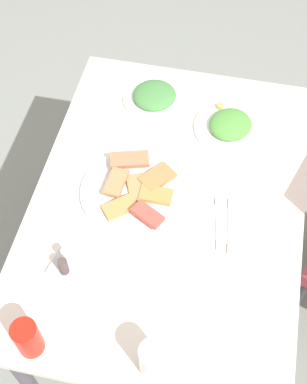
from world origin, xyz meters
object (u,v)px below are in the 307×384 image
drinking_glass (153,359)px  spoon (231,225)px  soda_can (28,338)px  fork (219,223)px  salad_plate_rice (230,126)px  dining_table (167,214)px  salad_plate_greens (155,96)px  paper_napkin (225,225)px  pide_platter (134,190)px  condiment_caddy (66,264)px

drinking_glass → spoon: drinking_glass is taller
soda_can → fork: size_ratio=0.68×
salad_plate_rice → spoon: salad_plate_rice is taller
dining_table → salad_plate_rice: 0.37m
salad_plate_greens → soda_can: size_ratio=1.78×
paper_napkin → fork: size_ratio=0.67×
paper_napkin → soda_can: bearing=-43.3°
soda_can → paper_napkin: size_ratio=1.01×
salad_plate_rice → fork: size_ratio=1.34×
pide_platter → spoon: pide_platter is taller
pide_platter → salad_plate_rice: bearing=141.4°
salad_plate_rice → drinking_glass: drinking_glass is taller
spoon → soda_can: bearing=-50.8°
salad_plate_greens → paper_napkin: size_ratio=1.80×
dining_table → salad_plate_rice: bearing=155.8°
dining_table → fork: fork is taller
salad_plate_greens → paper_napkin: bearing=34.0°
condiment_caddy → fork: bearing=120.2°
soda_can → drinking_glass: (-0.01, 0.31, -0.00)m
salad_plate_greens → spoon: (0.45, 0.32, -0.01)m
salad_plate_rice → dining_table: bearing=-24.2°
dining_table → salad_plate_greens: bearing=-162.5°
salad_plate_rice → soda_can: size_ratio=1.96×
salad_plate_greens → fork: bearing=32.4°
pide_platter → soda_can: bearing=-15.8°
drinking_glass → paper_napkin: (-0.44, 0.12, -0.06)m
soda_can → paper_napkin: 0.63m
salad_plate_rice → fork: (0.38, 0.02, -0.01)m
salad_plate_greens → fork: (0.45, 0.29, -0.01)m
drinking_glass → condiment_caddy: bearing=-126.5°
fork → condiment_caddy: condiment_caddy is taller
pide_platter → spoon: size_ratio=1.69×
fork → soda_can: bearing=-51.6°
drinking_glass → spoon: 0.47m
pide_platter → paper_napkin: (0.06, 0.29, -0.01)m
paper_napkin → drinking_glass: bearing=-15.1°
salad_plate_greens → condiment_caddy: size_ratio=2.04×
soda_can → fork: (-0.46, 0.41, -0.06)m
salad_plate_greens → drinking_glass: 0.92m
dining_table → soda_can: size_ratio=9.39×
paper_napkin → salad_plate_greens: bearing=-146.0°
dining_table → paper_napkin: bearing=74.5°
fork → paper_napkin: bearing=80.4°
salad_plate_greens → spoon: bearing=35.5°
dining_table → fork: bearing=72.8°
drinking_glass → spoon: bearing=162.8°
drinking_glass → condiment_caddy: drinking_glass is taller
salad_plate_rice → paper_napkin: (0.38, 0.03, -0.01)m
dining_table → spoon: 0.22m
paper_napkin → fork: bearing=-90.0°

